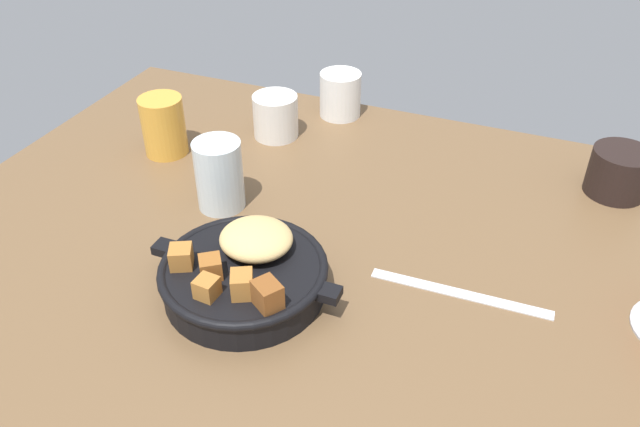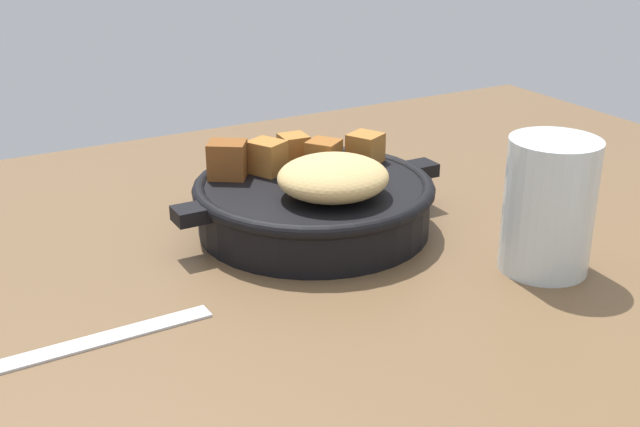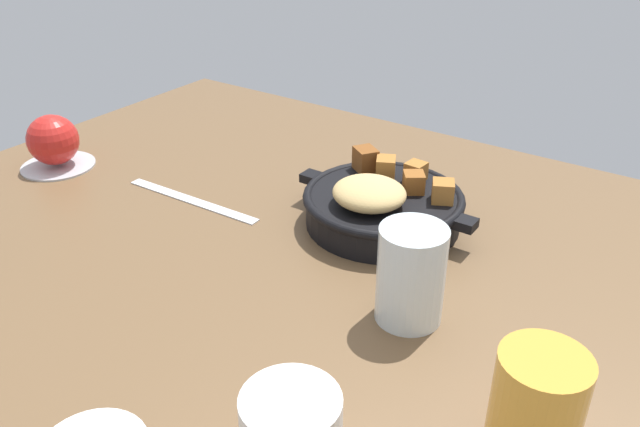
% 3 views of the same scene
% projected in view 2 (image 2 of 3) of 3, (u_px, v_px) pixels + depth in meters
% --- Properties ---
extents(ground_plane, '(1.14, 0.88, 0.02)m').
position_uv_depth(ground_plane, '(317.00, 310.00, 0.60)').
color(ground_plane, brown).
extents(cast_iron_skillet, '(0.25, 0.21, 0.07)m').
position_uv_depth(cast_iron_skillet, '(315.00, 197.00, 0.69)').
color(cast_iron_skillet, black).
rests_on(cast_iron_skillet, ground_plane).
extents(butter_knife, '(0.23, 0.02, 0.00)m').
position_uv_depth(butter_knife, '(45.00, 354.00, 0.52)').
color(butter_knife, silver).
rests_on(butter_knife, ground_plane).
extents(water_glass_tall, '(0.07, 0.07, 0.10)m').
position_uv_depth(water_glass_tall, '(549.00, 206.00, 0.62)').
color(water_glass_tall, silver).
rests_on(water_glass_tall, ground_plane).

